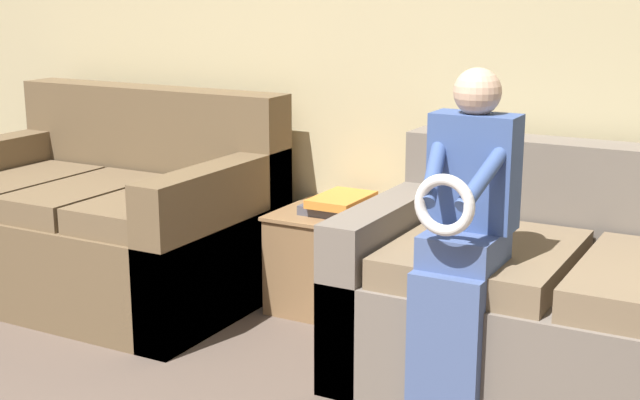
# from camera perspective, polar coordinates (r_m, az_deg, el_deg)

# --- Properties ---
(wall_back) EXTENTS (7.97, 0.06, 2.55)m
(wall_back) POSITION_cam_1_polar(r_m,az_deg,el_deg) (4.10, 3.10, 11.22)
(wall_back) COLOR #C6B789
(wall_back) RESTS_ON ground_plane
(couch_side) EXTENTS (1.51, 0.99, 0.95)m
(couch_side) POSITION_cam_1_polar(r_m,az_deg,el_deg) (4.35, -13.42, -1.54)
(couch_side) COLOR brown
(couch_side) RESTS_ON ground_plane
(child_left_seated) EXTENTS (0.29, 0.37, 1.19)m
(child_left_seated) POSITION_cam_1_polar(r_m,az_deg,el_deg) (2.98, 9.12, -2.09)
(child_left_seated) COLOR #475B8E
(child_left_seated) RESTS_ON ground_plane
(side_shelf) EXTENTS (0.55, 0.47, 0.45)m
(side_shelf) POSITION_cam_1_polar(r_m,az_deg,el_deg) (4.03, 1.10, -3.86)
(side_shelf) COLOR olive
(side_shelf) RESTS_ON ground_plane
(book_stack) EXTENTS (0.26, 0.32, 0.08)m
(book_stack) POSITION_cam_1_polar(r_m,az_deg,el_deg) (3.96, 1.15, -0.25)
(book_stack) COLOR #4C4C56
(book_stack) RESTS_ON side_shelf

